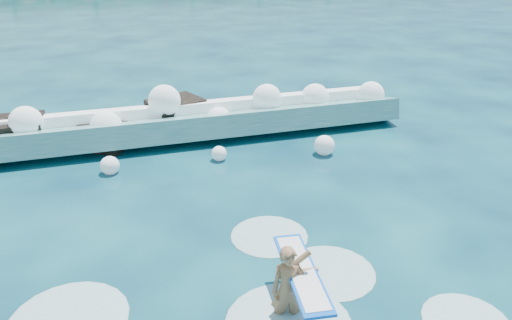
{
  "coord_description": "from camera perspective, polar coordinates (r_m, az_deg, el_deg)",
  "views": [
    {
      "loc": [
        -2.01,
        -9.59,
        6.67
      ],
      "look_at": [
        1.5,
        2.0,
        1.2
      ],
      "focal_mm": 35.0,
      "sensor_mm": 36.0,
      "label": 1
    }
  ],
  "objects": [
    {
      "name": "wave_spray",
      "position": [
        18.02,
        -6.26,
        5.53
      ],
      "size": [
        15.15,
        4.32,
        1.89
      ],
      "color": "white",
      "rests_on": "ground"
    },
    {
      "name": "rock_cluster",
      "position": [
        18.59,
        -18.3,
        3.36
      ],
      "size": [
        7.94,
        3.22,
        1.29
      ],
      "color": "black",
      "rests_on": "ground"
    },
    {
      "name": "breaking_wave",
      "position": [
        18.21,
        -7.98,
        4.18
      ],
      "size": [
        15.85,
        2.57,
        1.37
      ],
      "color": "teal",
      "rests_on": "ground"
    },
    {
      "name": "surfer_with_board",
      "position": [
        9.66,
        4.05,
        -14.16
      ],
      "size": [
        1.07,
        2.97,
        1.81
      ],
      "color": "#8F6443",
      "rests_on": "ground"
    },
    {
      "name": "surf_foam",
      "position": [
        10.23,
        -0.76,
        -16.39
      ],
      "size": [
        9.19,
        5.89,
        0.12
      ],
      "color": "silver",
      "rests_on": "ground"
    },
    {
      "name": "ground",
      "position": [
        11.85,
        -4.21,
        -10.01
      ],
      "size": [
        200.0,
        200.0,
        0.0
      ],
      "primitive_type": "plane",
      "color": "#071F3B",
      "rests_on": "ground"
    }
  ]
}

